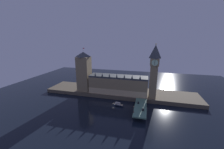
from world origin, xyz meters
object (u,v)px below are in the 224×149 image
object	(u,v)px
car_northbound_lead	(138,103)
street_lamp_mid	(147,104)
pedestrian_near_rail	(134,112)
boat_upstream	(118,105)
clock_tower	(154,70)
street_lamp_near	(134,109)
pedestrian_far_rail	(136,102)
car_southbound_lead	(143,110)
victoria_tower	(84,71)

from	to	relation	value
car_northbound_lead	street_lamp_mid	bearing A→B (deg)	-41.26
pedestrian_near_rail	boat_upstream	world-z (taller)	pedestrian_near_rail
clock_tower	street_lamp_near	distance (m)	59.06
pedestrian_far_rail	street_lamp_near	world-z (taller)	street_lamp_near
street_lamp_mid	street_lamp_near	bearing A→B (deg)	-130.95
clock_tower	boat_upstream	xyz separation A→B (m)	(-40.85, -24.33, -40.55)
car_northbound_lead	car_southbound_lead	size ratio (longest dim) A/B	0.90
clock_tower	street_lamp_mid	distance (m)	45.16
clock_tower	car_southbound_lead	distance (m)	53.46
pedestrian_near_rail	street_lamp_mid	xyz separation A→B (m)	(12.38, 15.54, 3.22)
pedestrian_far_rail	clock_tower	bearing A→B (deg)	49.89
clock_tower	pedestrian_far_rail	distance (m)	46.32
car_northbound_lead	car_southbound_lead	distance (m)	16.84
pedestrian_near_rail	boat_upstream	distance (m)	31.45
pedestrian_far_rail	street_lamp_mid	bearing A→B (deg)	-33.60
clock_tower	pedestrian_near_rail	bearing A→B (deg)	-112.38
victoria_tower	car_northbound_lead	xyz separation A→B (m)	(81.94, -26.98, -27.38)
car_southbound_lead	street_lamp_mid	size ratio (longest dim) A/B	0.67
car_southbound_lead	boat_upstream	size ratio (longest dim) A/B	0.29
victoria_tower	pedestrian_near_rail	xyz separation A→B (m)	(78.95, -50.75, -27.12)
car_southbound_lead	pedestrian_near_rail	world-z (taller)	pedestrian_near_rail
clock_tower	pedestrian_near_rail	xyz separation A→B (m)	(-19.13, -46.48, -35.42)
victoria_tower	pedestrian_far_rail	bearing A→B (deg)	-18.87
pedestrian_near_rail	street_lamp_near	size ratio (longest dim) A/B	0.26
victoria_tower	boat_upstream	distance (m)	71.64
street_lamp_mid	clock_tower	bearing A→B (deg)	77.68
car_northbound_lead	street_lamp_near	size ratio (longest dim) A/B	0.57
car_northbound_lead	street_lamp_near	distance (m)	23.50
car_southbound_lead	pedestrian_far_rail	xyz separation A→B (m)	(-8.98, 15.73, 0.19)
car_northbound_lead	boat_upstream	xyz separation A→B (m)	(-24.71, -1.62, -4.87)
car_southbound_lead	victoria_tower	bearing A→B (deg)	154.09
clock_tower	street_lamp_near	size ratio (longest dim) A/B	9.85
clock_tower	car_northbound_lead	distance (m)	45.27
victoria_tower	boat_upstream	xyz separation A→B (m)	(57.23, -28.60, -32.25)
clock_tower	car_southbound_lead	world-z (taller)	clock_tower
car_northbound_lead	pedestrian_near_rail	distance (m)	23.96
street_lamp_mid	pedestrian_near_rail	bearing A→B (deg)	-128.53
victoria_tower	car_northbound_lead	world-z (taller)	victoria_tower
victoria_tower	pedestrian_near_rail	size ratio (longest dim) A/B	34.39
car_northbound_lead	boat_upstream	size ratio (longest dim) A/B	0.26
pedestrian_far_rail	street_lamp_near	distance (m)	23.22
pedestrian_near_rail	street_lamp_near	distance (m)	3.58
car_southbound_lead	pedestrian_far_rail	size ratio (longest dim) A/B	2.76
pedestrian_near_rail	pedestrian_far_rail	xyz separation A→B (m)	(-0.00, 23.76, -0.13)
victoria_tower	street_lamp_near	size ratio (longest dim) A/B	8.90
car_southbound_lead	boat_upstream	world-z (taller)	car_southbound_lead
pedestrian_near_rail	street_lamp_near	xyz separation A→B (m)	(-0.40, 0.82, 3.46)
victoria_tower	street_lamp_mid	size ratio (longest dim) A/B	9.41
boat_upstream	car_northbound_lead	bearing A→B (deg)	3.74
street_lamp_near	pedestrian_near_rail	bearing A→B (deg)	-64.04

